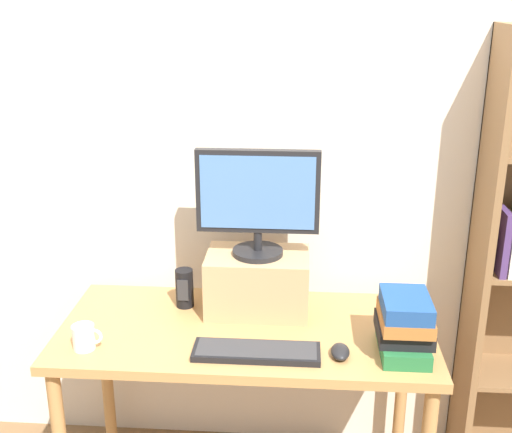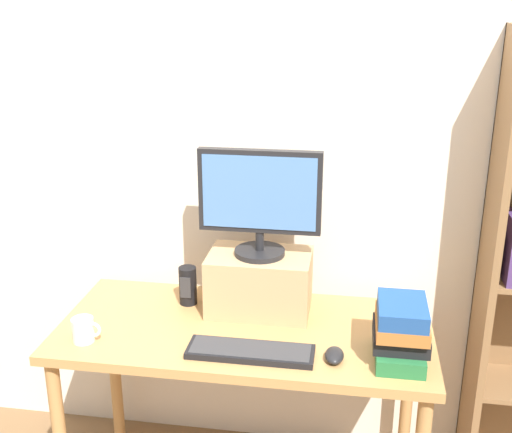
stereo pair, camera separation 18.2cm
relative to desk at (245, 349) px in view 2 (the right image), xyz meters
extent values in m
cube|color=beige|center=(0.00, 0.43, 0.61)|extent=(7.00, 0.08, 2.60)
cube|color=#B7844C|center=(0.00, 0.00, 0.07)|extent=(1.38, 0.64, 0.04)
cylinder|color=#B7844C|center=(-0.64, 0.27, -0.32)|extent=(0.05, 0.05, 0.74)
cylinder|color=#B7844C|center=(0.64, 0.27, -0.32)|extent=(0.05, 0.05, 0.74)
cube|color=olive|center=(0.89, 0.25, 0.24)|extent=(0.03, 0.28, 1.85)
cube|color=#4C336B|center=(0.95, 0.23, 0.38)|extent=(0.03, 0.20, 0.25)
cube|color=tan|center=(0.03, 0.15, 0.21)|extent=(0.39, 0.26, 0.23)
cylinder|color=black|center=(0.03, 0.15, 0.33)|extent=(0.19, 0.19, 0.02)
cylinder|color=black|center=(0.03, 0.15, 0.38)|extent=(0.03, 0.03, 0.07)
cube|color=black|center=(0.03, 0.15, 0.57)|extent=(0.46, 0.04, 0.31)
cube|color=#4C7AB7|center=(0.03, 0.13, 0.57)|extent=(0.42, 0.00, 0.28)
cube|color=black|center=(0.05, -0.19, 0.10)|extent=(0.44, 0.13, 0.02)
cube|color=#333335|center=(0.05, -0.19, 0.12)|extent=(0.41, 0.12, 0.00)
ellipsoid|color=black|center=(0.34, -0.18, 0.11)|extent=(0.06, 0.10, 0.04)
cube|color=#236B38|center=(0.56, -0.13, 0.12)|extent=(0.16, 0.25, 0.05)
cube|color=black|center=(0.56, -0.12, 0.17)|extent=(0.18, 0.21, 0.05)
cube|color=#AD662D|center=(0.56, -0.13, 0.22)|extent=(0.17, 0.23, 0.05)
cube|color=navy|center=(0.55, -0.13, 0.27)|extent=(0.16, 0.22, 0.06)
cylinder|color=white|center=(-0.55, -0.19, 0.14)|extent=(0.08, 0.08, 0.09)
torus|color=white|center=(-0.51, -0.19, 0.14)|extent=(0.06, 0.01, 0.06)
cylinder|color=black|center=(-0.26, 0.16, 0.17)|extent=(0.07, 0.07, 0.15)
cube|color=#2D2D30|center=(-0.26, 0.12, 0.18)|extent=(0.04, 0.00, 0.09)
camera|label=1|loc=(0.19, -2.10, 1.26)|focal=45.00mm
camera|label=2|loc=(0.37, -2.08, 1.26)|focal=45.00mm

